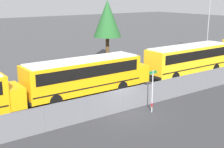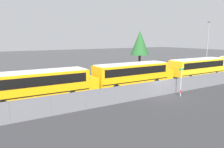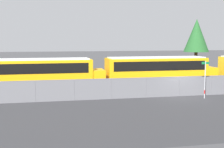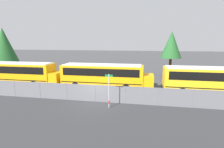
{
  "view_description": "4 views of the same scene",
  "coord_description": "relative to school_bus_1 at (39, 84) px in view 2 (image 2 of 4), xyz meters",
  "views": [
    {
      "loc": [
        -13.16,
        -17.01,
        8.33
      ],
      "look_at": [
        1.81,
        3.77,
        1.8
      ],
      "focal_mm": 50.0,
      "sensor_mm": 36.0,
      "label": 1
    },
    {
      "loc": [
        -17.03,
        -17.14,
        6.32
      ],
      "look_at": [
        -3.68,
        4.24,
        2.18
      ],
      "focal_mm": 35.0,
      "sensor_mm": 36.0,
      "label": 2
    },
    {
      "loc": [
        -11.39,
        -25.1,
        5.02
      ],
      "look_at": [
        -5.28,
        3.46,
        1.71
      ],
      "focal_mm": 50.0,
      "sensor_mm": 36.0,
      "label": 3
    },
    {
      "loc": [
        4.76,
        -16.32,
        6.01
      ],
      "look_at": [
        0.88,
        4.52,
        2.05
      ],
      "focal_mm": 28.0,
      "sensor_mm": 36.0,
      "label": 4
    }
  ],
  "objects": [
    {
      "name": "light_pole",
      "position": [
        34.93,
        5.95,
        3.29
      ],
      "size": [
        0.6,
        0.24,
        9.61
      ],
      "color": "gray",
      "rests_on": "ground_plane"
    },
    {
      "name": "school_bus_1",
      "position": [
        0.0,
        0.0,
        0.0
      ],
      "size": [
        11.54,
        2.6,
        3.19
      ],
      "color": "#EDA80F",
      "rests_on": "ground_plane"
    },
    {
      "name": "road_strip",
      "position": [
        11.99,
        -10.4,
        -1.9
      ],
      "size": [
        107.49,
        12.0,
        0.01
      ],
      "color": "#333335",
      "rests_on": "ground_plane"
    },
    {
      "name": "tree_0",
      "position": [
        21.17,
        10.59,
        3.52
      ],
      "size": [
        3.49,
        3.49,
        7.74
      ],
      "color": "#51381E",
      "rests_on": "ground_plane"
    },
    {
      "name": "ground_plane",
      "position": [
        11.99,
        -4.4,
        -1.91
      ],
      "size": [
        200.0,
        200.0,
        0.0
      ],
      "primitive_type": "plane",
      "color": "#424244"
    },
    {
      "name": "school_bus_2",
      "position": [
        11.82,
        0.35,
        0.0
      ],
      "size": [
        11.54,
        2.6,
        3.19
      ],
      "color": "#EDA80F",
      "rests_on": "ground_plane"
    },
    {
      "name": "fence",
      "position": [
        11.99,
        -4.41,
        -1.02
      ],
      "size": [
        73.56,
        0.07,
        1.75
      ],
      "color": "#9EA0A5",
      "rests_on": "ground_plane"
    },
    {
      "name": "school_bus_3",
      "position": [
        24.36,
        -0.04,
        0.0
      ],
      "size": [
        11.54,
        2.6,
        3.19
      ],
      "color": "yellow",
      "rests_on": "ground_plane"
    },
    {
      "name": "street_sign",
      "position": [
        13.68,
        -5.76,
        -0.24
      ],
      "size": [
        0.7,
        0.09,
        3.15
      ],
      "color": "#B7B7BC",
      "rests_on": "ground_plane"
    }
  ]
}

